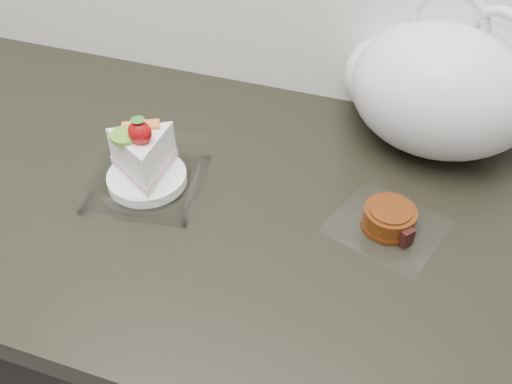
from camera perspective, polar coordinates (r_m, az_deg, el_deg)
name	(u,v)px	position (r m, az deg, el deg)	size (l,w,h in m)	color
counter	(185,344)	(1.22, -7.14, -14.82)	(2.04, 0.64, 0.90)	black
cake_tray	(145,167)	(0.86, -11.02, 2.46)	(0.19, 0.19, 0.13)	white
mooncake_wrap	(389,220)	(0.81, 13.19, -2.76)	(0.18, 0.18, 0.03)	white
plastic_bag	(435,86)	(0.93, 17.42, 10.08)	(0.36, 0.31, 0.26)	white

